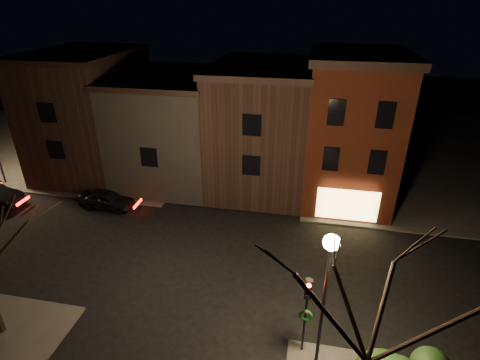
% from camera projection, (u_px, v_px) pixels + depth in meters
% --- Properties ---
extents(ground, '(120.00, 120.00, 0.00)m').
position_uv_depth(ground, '(210.00, 258.00, 22.02)').
color(ground, black).
rests_on(ground, ground).
extents(sidewalk_far_right, '(30.00, 30.00, 0.12)m').
position_uv_depth(sidewalk_far_right, '(464.00, 154.00, 36.13)').
color(sidewalk_far_right, '#2D2B28').
rests_on(sidewalk_far_right, ground).
extents(sidewalk_far_left, '(30.00, 30.00, 0.12)m').
position_uv_depth(sidewalk_far_left, '(87.00, 129.00, 42.98)').
color(sidewalk_far_left, '#2D2B28').
rests_on(sidewalk_far_left, ground).
extents(corner_building, '(6.50, 8.50, 10.50)m').
position_uv_depth(corner_building, '(351.00, 128.00, 26.56)').
color(corner_building, '#49190D').
rests_on(corner_building, ground).
extents(row_building_a, '(7.30, 10.30, 9.40)m').
position_uv_depth(row_building_a, '(262.00, 126.00, 28.82)').
color(row_building_a, black).
rests_on(row_building_a, ground).
extents(row_building_b, '(7.80, 10.30, 8.40)m').
position_uv_depth(row_building_b, '(173.00, 126.00, 30.29)').
color(row_building_b, black).
rests_on(row_building_b, ground).
extents(row_building_c, '(7.30, 10.30, 9.90)m').
position_uv_depth(row_building_c, '(90.00, 112.00, 31.20)').
color(row_building_c, black).
rests_on(row_building_c, ground).
extents(street_lamp_near, '(0.60, 0.60, 6.48)m').
position_uv_depth(street_lamp_near, '(328.00, 268.00, 13.38)').
color(street_lamp_near, black).
rests_on(street_lamp_near, sidewalk_near_right).
extents(traffic_signal, '(0.58, 0.38, 4.05)m').
position_uv_depth(traffic_signal, '(307.00, 305.00, 14.97)').
color(traffic_signal, black).
rests_on(traffic_signal, sidewalk_near_right).
extents(bare_tree_right, '(6.40, 6.40, 8.50)m').
position_uv_depth(bare_tree_right, '(380.00, 304.00, 10.53)').
color(bare_tree_right, black).
rests_on(bare_tree_right, sidewalk_near_right).
extents(parked_car_a, '(4.02, 1.77, 1.35)m').
position_uv_depth(parked_car_a, '(107.00, 200.00, 26.93)').
color(parked_car_a, black).
rests_on(parked_car_a, ground).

